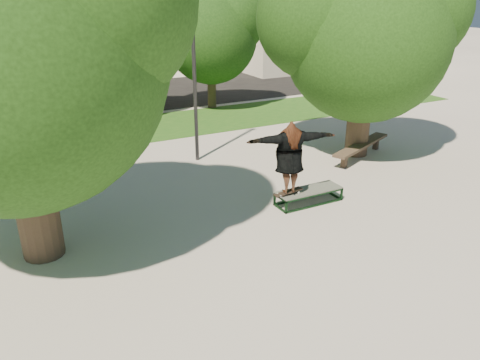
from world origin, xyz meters
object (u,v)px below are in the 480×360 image
car_grey (61,98)px  tree_left (0,38)px  car_silver_b (117,92)px  lamppost (194,63)px  grind_box (309,196)px  tree_right (364,29)px  bench (361,146)px  car_dark (8,89)px

car_grey → tree_left: bearing=-97.0°
car_silver_b → lamppost: bearing=-88.7°
tree_left → car_silver_b: (4.79, 12.41, -3.65)m
lamppost → car_grey: size_ratio=1.13×
lamppost → grind_box: bearing=-74.1°
tree_right → car_grey: bearing=127.2°
tree_left → bench: 11.08m
car_grey → car_silver_b: 2.50m
grind_box → tree_left: bearing=175.0°
tree_left → grind_box: size_ratio=3.95×
car_dark → lamppost: bearing=-77.1°
tree_left → lamppost: 6.70m
tree_left → bench: bearing=8.7°
tree_right → grind_box: size_ratio=3.62×
car_silver_b → tree_right: bearing=-64.6°
tree_right → car_silver_b: tree_right is taller
tree_left → tree_right: size_ratio=1.09×
car_dark → car_grey: size_ratio=0.91×
tree_left → car_grey: bearing=79.5°
grind_box → car_dark: size_ratio=0.37×
lamppost → tree_left: bearing=-143.6°
bench → car_silver_b: size_ratio=0.59×
grind_box → car_dark: 17.18m
grind_box → bench: size_ratio=0.58×
grind_box → bench: (3.64, 2.13, 0.22)m
grind_box → car_silver_b: bearing=97.8°
grind_box → car_grey: car_grey is taller
grind_box → lamppost: bearing=105.9°
tree_left → grind_box: (6.57, -0.57, -4.23)m
grind_box → car_grey: bearing=108.2°
car_dark → car_silver_b: car_dark is taller
grind_box → bench: bench is taller
lamppost → car_silver_b: lamppost is taller
tree_left → tree_right: (10.21, 1.99, -0.33)m
car_grey → bench: bearing=-50.5°
tree_right → car_grey: size_ratio=1.21×
lamppost → grind_box: (1.28, -4.48, -2.96)m
car_dark → car_silver_b: 5.40m
lamppost → car_grey: 9.33m
car_dark → car_silver_b: size_ratio=0.92×
bench → tree_right: bearing=66.7°
tree_left → tree_right: tree_left is taller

